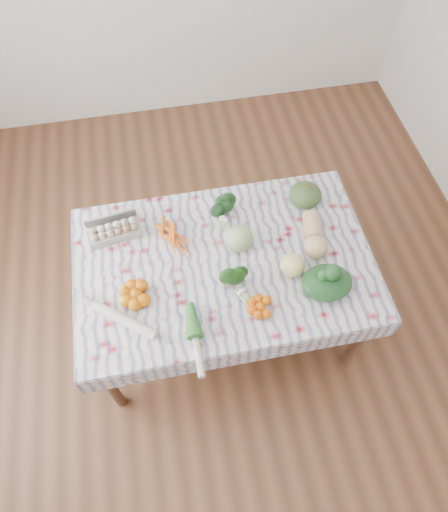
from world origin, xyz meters
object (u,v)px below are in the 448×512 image
(kabocha_squash, at_px, (305,195))
(butternut_squash, at_px, (314,235))
(egg_carton, at_px, (115,232))
(cabbage, at_px, (239,238))
(grapefruit, at_px, (293,265))
(dining_table, at_px, (224,269))

(kabocha_squash, distance_m, butternut_squash, 0.29)
(butternut_squash, bearing_deg, kabocha_squash, 92.87)
(egg_carton, xyz_separation_m, kabocha_squash, (1.13, 0.04, 0.02))
(egg_carton, relative_size, cabbage, 1.96)
(egg_carton, relative_size, kabocha_squash, 1.55)
(grapefruit, bearing_deg, cabbage, 138.37)
(egg_carton, distance_m, grapefruit, 1.02)
(butternut_squash, xyz_separation_m, grapefruit, (-0.17, -0.17, 0.00))
(cabbage, bearing_deg, kabocha_squash, 28.12)
(dining_table, bearing_deg, butternut_squash, 4.18)
(dining_table, relative_size, cabbage, 10.51)
(dining_table, height_order, butternut_squash, butternut_squash)
(cabbage, distance_m, grapefruit, 0.33)
(kabocha_squash, relative_size, butternut_squash, 0.67)
(egg_carton, distance_m, butternut_squash, 1.13)
(cabbage, bearing_deg, egg_carton, 163.65)
(dining_table, distance_m, cabbage, 0.21)
(dining_table, bearing_deg, grapefruit, -20.65)
(dining_table, relative_size, egg_carton, 5.36)
(kabocha_squash, height_order, grapefruit, grapefruit)
(egg_carton, xyz_separation_m, butternut_squash, (1.10, -0.25, 0.03))
(egg_carton, relative_size, grapefruit, 2.23)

